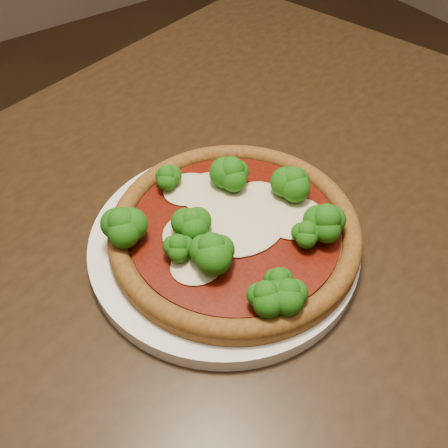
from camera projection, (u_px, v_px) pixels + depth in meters
floor at (228, 364)px, 1.27m from camera, size 4.00×4.00×0.00m
dining_table at (201, 292)px, 0.64m from camera, size 1.32×1.05×0.75m
plate at (224, 243)px, 0.55m from camera, size 0.29×0.29×0.02m
pizza at (235, 227)px, 0.53m from camera, size 0.27×0.27×0.06m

